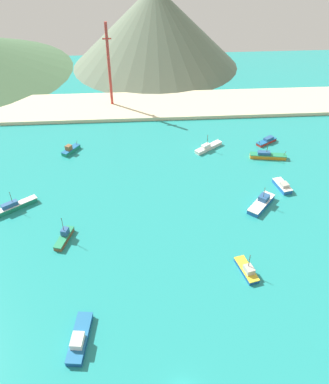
{
  "coord_description": "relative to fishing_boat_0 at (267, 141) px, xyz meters",
  "views": [
    {
      "loc": [
        -5.23,
        -31.54,
        65.08
      ],
      "look_at": [
        0.62,
        53.29,
        0.87
      ],
      "focal_mm": 37.28,
      "sensor_mm": 36.0,
      "label": 1
    }
  ],
  "objects": [
    {
      "name": "ground",
      "position": [
        -35.57,
        -48.63,
        -0.94
      ],
      "size": [
        260.0,
        280.0,
        0.5
      ],
      "color": "teal"
    },
    {
      "name": "fishing_boat_0",
      "position": [
        0.0,
        0.0,
        0.0
      ],
      "size": [
        7.51,
        5.87,
        1.86
      ],
      "color": "red",
      "rests_on": "ground"
    },
    {
      "name": "fishing_boat_1",
      "position": [
        -19.61,
        -2.65,
        0.05
      ],
      "size": [
        9.56,
        7.86,
        5.31
      ],
      "color": "silver",
      "rests_on": "ground"
    },
    {
      "name": "fishing_boat_4",
      "position": [
        -2.36,
        -9.02,
        0.13
      ],
      "size": [
        11.15,
        3.97,
        5.7
      ],
      "color": "orange",
      "rests_on": "ground"
    },
    {
      "name": "fishing_boat_6",
      "position": [
        -73.55,
        -28.8,
        0.26
      ],
      "size": [
        10.17,
        8.0,
        5.61
      ],
      "color": "#198466",
      "rests_on": "ground"
    },
    {
      "name": "fishing_boat_7",
      "position": [
        -62.7,
        -1.37,
        0.17
      ],
      "size": [
        5.49,
        6.89,
        2.64
      ],
      "color": "#198466",
      "rests_on": "ground"
    },
    {
      "name": "fishing_boat_8",
      "position": [
        -10.27,
        -31.82,
        0.2
      ],
      "size": [
        8.91,
        9.65,
        5.6
      ],
      "color": "#1E5BA8",
      "rests_on": "ground"
    },
    {
      "name": "fishing_boat_9",
      "position": [
        -2.49,
        -24.61,
        0.09
      ],
      "size": [
        3.99,
        7.04,
        2.08
      ],
      "color": "#1E5BA8",
      "rests_on": "ground"
    },
    {
      "name": "fishing_boat_10",
      "position": [
        -53.25,
        -67.97,
        0.16
      ],
      "size": [
        4.08,
        10.73,
        2.5
      ],
      "color": "#14478C",
      "rests_on": "ground"
    },
    {
      "name": "fishing_boat_12",
      "position": [
        -59.44,
        -41.13,
        0.19
      ],
      "size": [
        4.02,
        7.85,
        6.45
      ],
      "color": "brown",
      "rests_on": "ground"
    },
    {
      "name": "fishing_boat_14",
      "position": [
        -19.29,
        -53.85,
        0.07
      ],
      "size": [
        4.11,
        7.91,
        5.41
      ],
      "color": "#14478C",
      "rests_on": "ground"
    },
    {
      "name": "beach_strip",
      "position": [
        -35.57,
        29.63,
        -0.09
      ],
      "size": [
        247.0,
        23.2,
        1.2
      ],
      "primitive_type": "cube",
      "color": "beige",
      "rests_on": "ground"
    },
    {
      "name": "hill_central",
      "position": [
        -32.3,
        75.3,
        16.48
      ],
      "size": [
        76.25,
        76.25,
        34.34
      ],
      "color": "#60705B",
      "rests_on": "ground"
    },
    {
      "name": "radio_tower",
      "position": [
        -50.86,
        30.87,
        14.86
      ],
      "size": [
        3.05,
        2.44,
        30.49
      ],
      "color": "#B7332D",
      "rests_on": "ground"
    }
  ]
}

